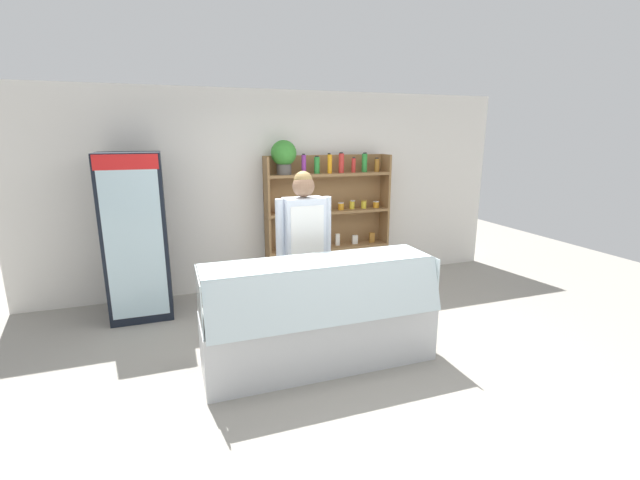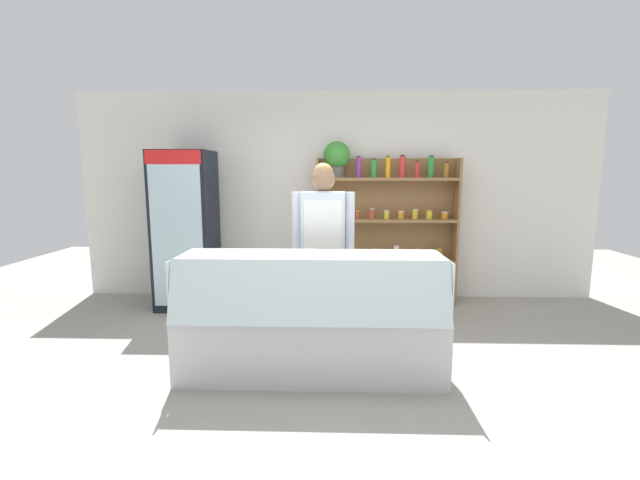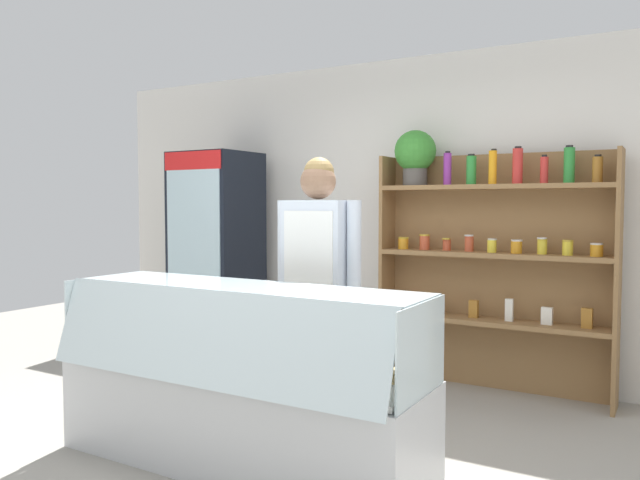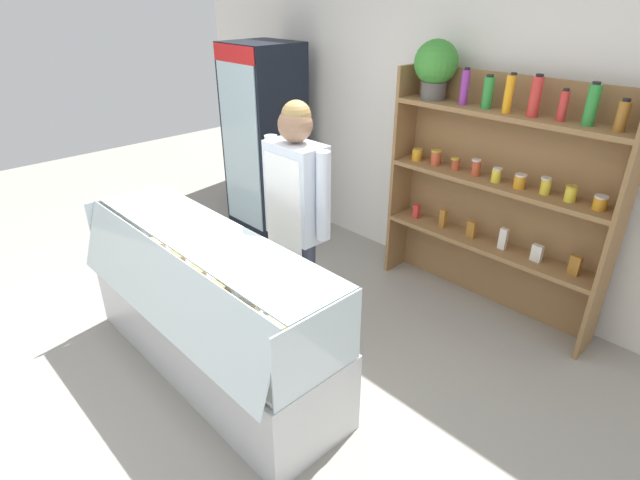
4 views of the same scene
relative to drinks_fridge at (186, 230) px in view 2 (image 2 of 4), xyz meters
The scene contains 6 objects.
ground_plane 2.72m from the drinks_fridge, 42.82° to the right, with size 12.00×12.00×0.00m, color gray.
back_wall 1.99m from the drinks_fridge, 16.91° to the left, with size 6.80×0.10×2.70m, color white.
drinks_fridge is the anchor object (origin of this frame).
shelving_unit 2.39m from the drinks_fridge, ahead, with size 1.78×0.34×2.05m.
deli_display_case 2.50m from the drinks_fridge, 47.63° to the right, with size 2.15×0.71×1.01m.
shop_clerk 2.02m from the drinks_fridge, 31.70° to the right, with size 0.61×0.25×1.76m.
Camera 2 is at (-0.05, -3.43, 1.66)m, focal length 24.00 mm.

